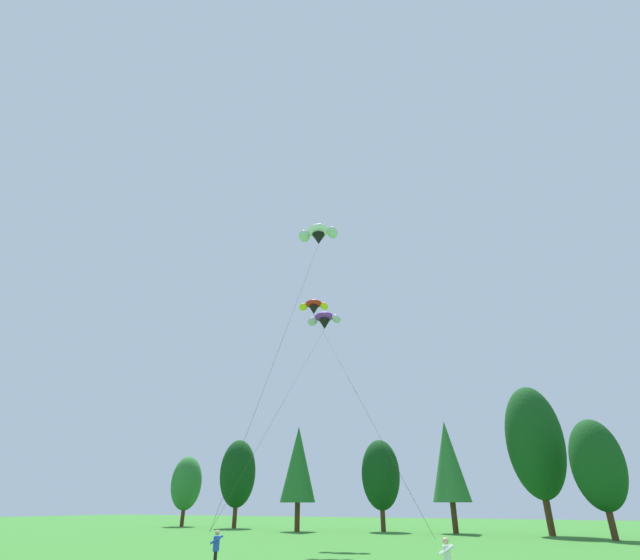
% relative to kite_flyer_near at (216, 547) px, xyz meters
% --- Properties ---
extents(treeline_tree_a, '(4.28, 4.28, 9.20)m').
position_rel_kite_flyer_near_xyz_m(treeline_tree_a, '(-35.54, 36.83, 4.57)').
color(treeline_tree_a, '#472D19').
rests_on(treeline_tree_a, ground_plane).
extents(treeline_tree_b, '(4.73, 4.73, 10.86)m').
position_rel_kite_flyer_near_xyz_m(treeline_tree_b, '(-25.79, 35.87, 5.58)').
color(treeline_tree_b, '#472D19').
rests_on(treeline_tree_b, ground_plane).
extents(treeline_tree_c, '(4.12, 4.12, 11.45)m').
position_rel_kite_flyer_near_xyz_m(treeline_tree_c, '(-14.30, 32.25, 6.17)').
color(treeline_tree_c, '#472D19').
rests_on(treeline_tree_c, ground_plane).
extents(treeline_tree_d, '(4.46, 4.46, 9.84)m').
position_rel_kite_flyer_near_xyz_m(treeline_tree_d, '(-5.55, 36.57, 4.96)').
color(treeline_tree_d, '#472D19').
rests_on(treeline_tree_d, ground_plane).
extents(treeline_tree_e, '(4.11, 4.11, 11.43)m').
position_rel_kite_flyer_near_xyz_m(treeline_tree_e, '(2.60, 36.33, 6.16)').
color(treeline_tree_e, '#472D19').
rests_on(treeline_tree_e, ground_plane).
extents(treeline_tree_f, '(5.70, 5.70, 14.44)m').
position_rel_kite_flyer_near_xyz_m(treeline_tree_f, '(11.83, 36.62, 7.74)').
color(treeline_tree_f, '#472D19').
rests_on(treeline_tree_f, ground_plane).
extents(treeline_tree_g, '(4.49, 4.49, 9.97)m').
position_rel_kite_flyer_near_xyz_m(treeline_tree_g, '(16.98, 32.05, 5.04)').
color(treeline_tree_g, '#472D19').
rests_on(treeline_tree_g, ground_plane).
extents(kite_flyer_near, '(0.74, 0.75, 1.69)m').
position_rel_kite_flyer_near_xyz_m(kite_flyer_near, '(0.00, 0.00, 0.00)').
color(kite_flyer_near, black).
rests_on(kite_flyer_near, ground_plane).
extents(kite_flyer_mid, '(0.67, 0.69, 1.69)m').
position_rel_kite_flyer_near_xyz_m(kite_flyer_mid, '(10.69, -0.53, 0.00)').
color(kite_flyer_mid, '#4C4C51').
rests_on(kite_flyer_mid, ground_plane).
extents(parafoil_kite_high_white, '(3.91, 14.02, 24.42)m').
position_rel_kite_flyer_near_xyz_m(parafoil_kite_high_white, '(-1.48, 12.84, 24.00)').
color(parafoil_kite_high_white, white).
extents(parafoil_kite_mid_red_yellow, '(14.75, 16.44, 17.97)m').
position_rel_kite_flyer_near_xyz_m(parafoil_kite_mid_red_yellow, '(-3.00, 14.87, 17.90)').
color(parafoil_kite_mid_red_yellow, red).
extents(parafoil_kite_far_purple, '(5.51, 20.06, 18.42)m').
position_rel_kite_flyer_near_xyz_m(parafoil_kite_far_purple, '(-4.04, 19.03, 18.18)').
color(parafoil_kite_far_purple, purple).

